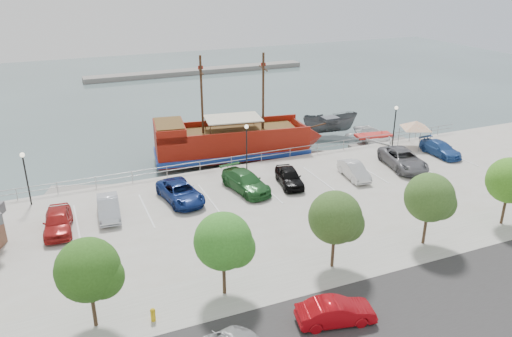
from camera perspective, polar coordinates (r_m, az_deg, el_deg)
name	(u,v)px	position (r m, az deg, el deg)	size (l,w,h in m)	color
ground	(277,210)	(40.12, 2.44, -4.76)	(160.00, 160.00, 0.00)	#425252
street	(408,321)	(28.25, 17.01, -16.37)	(100.00, 8.00, 0.04)	#2B2929
sidewalk	(346,263)	(32.07, 10.22, -10.54)	(100.00, 4.00, 0.05)	gray
seawall_railing	(242,160)	(46.04, -1.66, 1.00)	(50.00, 0.06, 1.00)	gray
far_shore	(198,71)	(92.61, -6.63, 11.00)	(40.00, 3.00, 0.80)	gray
pirate_ship	(244,142)	(49.89, -1.40, 3.09)	(17.67, 7.13, 11.02)	maroon
patrol_boat	(330,126)	(57.62, 8.42, 4.84)	(2.35, 6.26, 2.42)	#4A4E52
speedboat	(373,139)	(55.71, 13.27, 3.31)	(4.76, 6.66, 1.38)	white
dock_west	(88,191)	(45.21, -18.67, -2.48)	(6.72, 1.92, 0.38)	gray
dock_mid	(310,156)	(50.93, 6.25, 1.40)	(6.87, 1.96, 0.39)	gray
dock_east	(381,145)	(55.47, 14.12, 2.61)	(7.09, 2.03, 0.41)	slate
canopy_tent	(417,121)	(52.82, 17.88, 5.20)	(4.81, 4.81, 3.08)	slate
street_sedan	(336,312)	(26.95, 9.10, -15.88)	(1.43, 4.09, 1.35)	#A3080F
fire_hydrant	(153,314)	(27.40, -11.69, -16.00)	(0.28, 0.28, 0.80)	#C59E0E
lamp_post_left	(25,169)	(41.35, -24.90, -0.09)	(0.36, 0.36, 4.28)	black
lamp_post_mid	(247,139)	(44.08, -1.08, 3.36)	(0.36, 0.36, 4.28)	black
lamp_post_right	(395,119)	(51.90, 15.61, 5.46)	(0.36, 0.36, 4.28)	black
tree_b	(91,271)	(26.16, -18.30, -11.11)	(3.30, 3.20, 5.00)	#473321
tree_c	(226,243)	(27.24, -3.43, -8.47)	(3.30, 3.20, 5.00)	#473321
tree_d	(338,219)	(29.96, 9.33, -5.71)	(3.30, 3.20, 5.00)	#473321
tree_e	(432,199)	(33.93, 19.46, -3.30)	(3.30, 3.20, 5.00)	#473321
tree_f	(512,182)	(38.77, 27.22, -1.36)	(3.30, 3.20, 5.00)	#473321
parked_car_a	(58,221)	(37.29, -21.71, -5.60)	(1.83, 4.55, 1.55)	#A41C1B
parked_car_b	(109,207)	(38.22, -16.50, -4.30)	(1.51, 4.34, 1.43)	#B8BDC6
parked_car_c	(180,192)	(39.44, -8.63, -2.70)	(2.43, 5.27, 1.46)	navy
parked_car_d	(246,182)	(40.76, -1.18, -1.52)	(2.19, 5.37, 1.56)	#235B27
parked_car_e	(289,177)	(41.90, 3.83, -0.95)	(1.74, 4.32, 1.47)	black
parked_car_f	(354,171)	(44.05, 11.15, -0.23)	(1.43, 4.10, 1.35)	silver
parked_car_g	(403,159)	(47.32, 16.47, 1.04)	(2.72, 5.90, 1.64)	slate
parked_car_h	(440,149)	(51.66, 20.33, 2.14)	(1.88, 4.61, 1.34)	#244B93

